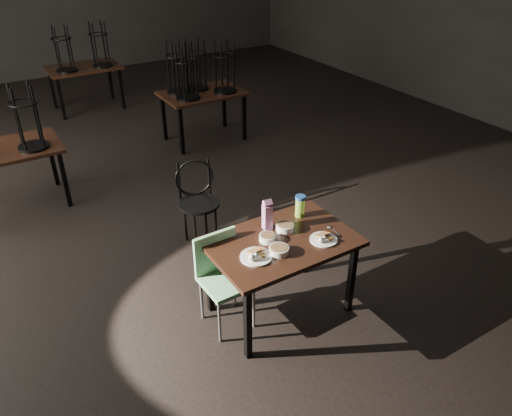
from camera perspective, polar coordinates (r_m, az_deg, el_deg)
main_table at (r=4.14m, az=2.93°, el=-4.55°), size 1.20×0.80×0.75m
plate_left at (r=3.87m, az=0.01°, el=-5.45°), size 0.25×0.25×0.08m
plate_right at (r=4.11m, az=7.74°, el=-3.46°), size 0.23×0.23×0.07m
bowl_near at (r=4.06m, az=1.31°, el=-3.40°), size 0.14×0.14×0.05m
bowl_far at (r=4.19m, az=3.32°, el=-2.19°), size 0.15×0.15×0.06m
bowl_big at (r=3.92m, az=2.62°, el=-4.82°), size 0.16×0.16×0.05m
juice_carton at (r=4.16m, az=1.30°, el=-0.84°), size 0.08×0.08×0.28m
water_bottle at (r=4.36m, az=5.05°, el=0.26°), size 0.11×0.11×0.20m
spoon at (r=4.28m, az=8.49°, el=-2.22°), size 0.05×0.17×0.01m
bentwood_chair at (r=5.18m, az=-6.73°, el=1.38°), size 0.45×0.45×0.89m
school_chair at (r=4.15m, az=-3.86°, el=-7.36°), size 0.39×0.39×0.83m
bg_table_left at (r=6.31m, az=-26.84°, el=5.96°), size 1.20×0.80×1.48m
bg_table_right at (r=7.58m, az=-6.37°, el=13.35°), size 1.20×0.80×1.48m
bg_table_far at (r=9.35m, az=-19.11°, el=14.99°), size 1.20×0.80×1.48m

